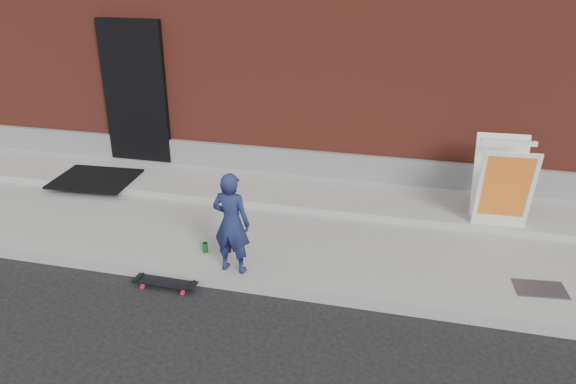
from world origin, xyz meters
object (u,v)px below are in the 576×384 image
(soda_can, at_px, (205,248))
(child, at_px, (231,223))
(skateboard, at_px, (165,283))
(pizza_sign, at_px, (503,183))

(soda_can, bearing_deg, child, -33.00)
(child, height_order, skateboard, child)
(pizza_sign, height_order, soda_can, pizza_sign)
(child, xyz_separation_m, skateboard, (-0.70, -0.32, -0.67))
(child, relative_size, pizza_sign, 1.07)
(child, bearing_deg, pizza_sign, -143.43)
(pizza_sign, relative_size, soda_can, 8.86)
(skateboard, relative_size, pizza_sign, 0.64)
(skateboard, xyz_separation_m, pizza_sign, (3.67, 2.09, 0.73))
(child, distance_m, skateboard, 1.02)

